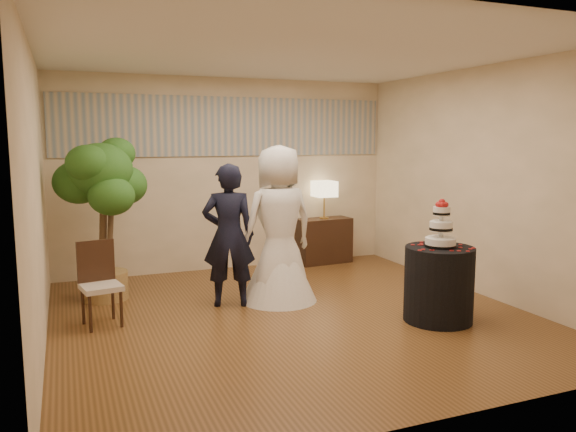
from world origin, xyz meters
name	(u,v)px	position (x,y,z in m)	size (l,w,h in m)	color
floor	(293,316)	(0.00, 0.00, 0.00)	(5.00, 5.00, 0.00)	brown
ceiling	(293,53)	(0.00, 0.00, 2.80)	(5.00, 5.00, 0.00)	white
wall_back	(229,175)	(0.00, 2.50, 1.40)	(5.00, 0.06, 2.80)	beige
wall_front	(439,221)	(0.00, -2.50, 1.40)	(5.00, 0.06, 2.80)	beige
wall_left	(36,198)	(-2.50, 0.00, 1.40)	(0.06, 5.00, 2.80)	beige
wall_right	(481,182)	(2.50, 0.00, 1.40)	(0.06, 5.00, 2.80)	beige
mural_border	(228,126)	(0.00, 2.48, 2.10)	(4.90, 0.02, 0.85)	#A4A39A
groom	(229,235)	(-0.54, 0.65, 0.83)	(0.60, 0.40, 1.65)	black
bride	(279,224)	(0.07, 0.62, 0.93)	(0.91, 0.91, 1.86)	white
cake_table	(439,284)	(1.37, -0.72, 0.40)	(0.72, 0.72, 0.80)	black
wedding_cake	(441,223)	(1.37, -0.72, 1.06)	(0.32, 0.32, 0.51)	white
console	(324,241)	(1.45, 2.27, 0.35)	(0.84, 0.37, 0.70)	#311D11
table_lamp	(324,200)	(1.45, 2.27, 0.99)	(0.32, 0.32, 0.58)	beige
ficus_tree	(103,218)	(-1.86, 1.43, 0.99)	(0.95, 0.95, 1.98)	#2C601E
side_chair	(101,285)	(-1.96, 0.44, 0.44)	(0.40, 0.42, 0.87)	#311D11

